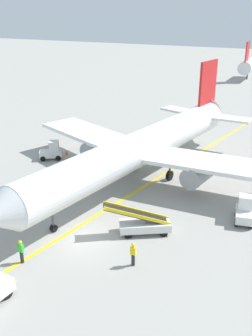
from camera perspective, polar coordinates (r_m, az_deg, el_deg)
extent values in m
plane|color=#9E9B93|center=(29.35, -5.69, -10.22)|extent=(300.00, 300.00, 0.00)
cube|color=yellow|center=(33.41, -2.35, -5.77)|extent=(14.21, 78.83, 0.01)
cylinder|color=white|center=(37.00, 2.07, 2.95)|extent=(8.47, 30.12, 3.30)
cone|color=white|center=(50.74, 12.72, 8.29)|extent=(3.57, 3.30, 3.14)
cube|color=white|center=(35.07, 13.61, 0.49)|extent=(13.14, 4.85, 0.36)
cylinder|color=gray|center=(35.20, 10.37, -0.91)|extent=(2.43, 3.48, 1.90)
cube|color=white|center=(42.63, -5.15, 4.97)|extent=(13.70, 8.95, 0.36)
cylinder|color=gray|center=(41.20, -4.30, 2.90)|extent=(2.43, 3.48, 1.90)
cube|color=red|center=(47.84, 11.88, 12.00)|extent=(0.97, 3.99, 5.20)
cube|color=white|center=(47.12, 14.63, 7.04)|extent=(5.27, 2.38, 0.24)
cube|color=white|center=(49.55, 8.19, 8.28)|extent=(5.63, 3.70, 0.24)
cylinder|color=#4C4C51|center=(29.79, -10.69, -6.51)|extent=(0.20, 0.20, 3.12)
cylinder|color=black|center=(30.42, -10.51, -8.62)|extent=(0.44, 0.61, 0.56)
cylinder|color=#4C4C51|center=(38.17, 6.45, 0.41)|extent=(0.20, 0.20, 3.12)
cylinder|color=black|center=(38.58, 6.38, -1.08)|extent=(0.51, 1.01, 0.96)
cylinder|color=#4C4C51|center=(40.36, 1.06, 1.80)|extent=(0.20, 0.20, 3.12)
cylinder|color=black|center=(40.76, 1.05, 0.38)|extent=(0.51, 1.01, 0.96)
cube|color=black|center=(27.25, -15.13, -4.50)|extent=(2.94, 1.47, 0.60)
cylinder|color=black|center=(24.92, -16.89, -17.13)|extent=(0.27, 0.62, 0.60)
cube|color=silver|center=(32.35, 16.85, -6.51)|extent=(1.75, 2.61, 0.70)
cube|color=silver|center=(32.31, 17.01, -4.76)|extent=(1.24, 1.27, 1.10)
cube|color=black|center=(32.78, 17.00, -4.36)|extent=(0.97, 0.27, 0.77)
cylinder|color=black|center=(33.22, 15.81, -6.27)|extent=(0.34, 0.63, 0.60)
cylinder|color=black|center=(33.29, 17.71, -6.45)|extent=(0.34, 0.63, 0.60)
cylinder|color=black|center=(31.75, 15.80, -7.69)|extent=(0.34, 0.63, 0.60)
cylinder|color=black|center=(31.82, 17.80, -7.87)|extent=(0.34, 0.63, 0.60)
cube|color=silver|center=(44.37, -10.95, 2.08)|extent=(2.72, 2.41, 0.70)
cube|color=silver|center=(44.05, -10.49, 3.20)|extent=(1.47, 1.46, 1.10)
cube|color=black|center=(44.02, -9.82, 3.23)|extent=(0.61, 0.86, 0.77)
cylinder|color=black|center=(44.96, -9.81, 1.95)|extent=(0.62, 0.51, 0.60)
cylinder|color=black|center=(43.92, -9.86, 1.45)|extent=(0.62, 0.51, 0.60)
cylinder|color=black|center=(45.08, -11.95, 1.85)|extent=(0.62, 0.51, 0.60)
cylinder|color=black|center=(44.05, -12.04, 1.35)|extent=(0.62, 0.51, 0.60)
cube|color=silver|center=(29.66, 2.76, -8.39)|extent=(4.02, 3.27, 0.60)
cylinder|color=black|center=(29.13, 0.30, -9.67)|extent=(0.63, 0.50, 0.60)
cylinder|color=black|center=(30.21, 0.06, -8.39)|extent=(0.63, 0.50, 0.60)
cylinder|color=black|center=(29.47, 5.52, -9.37)|extent=(0.63, 0.50, 0.60)
cylinder|color=black|center=(30.54, 5.08, -8.12)|extent=(0.63, 0.50, 0.60)
cube|color=black|center=(29.11, 1.62, -6.84)|extent=(4.72, 3.39, 1.76)
cube|color=yellow|center=(28.66, 1.73, -7.07)|extent=(4.31, 2.70, 1.84)
cube|color=yellow|center=(29.44, 1.52, -6.21)|extent=(4.31, 2.70, 1.84)
cylinder|color=#26262D|center=(27.46, -14.96, -12.45)|extent=(0.24, 0.24, 0.85)
cube|color=green|center=(27.07, -15.11, -11.22)|extent=(0.36, 0.22, 0.56)
sphere|color=beige|center=(26.86, -15.19, -10.52)|extent=(0.20, 0.20, 0.20)
sphere|color=yellow|center=(26.83, -15.20, -10.42)|extent=(0.24, 0.24, 0.24)
cylinder|color=#26262D|center=(26.34, 1.05, -13.24)|extent=(0.24, 0.24, 0.85)
cube|color=yellow|center=(25.93, 1.06, -11.97)|extent=(0.36, 0.22, 0.56)
sphere|color=tan|center=(25.71, 1.06, -11.25)|extent=(0.20, 0.20, 0.20)
sphere|color=yellow|center=(25.68, 1.07, -11.14)|extent=(0.24, 0.24, 0.24)
cone|color=orange|center=(44.34, 0.21, 1.89)|extent=(0.36, 0.36, 0.44)
cone|color=orange|center=(45.54, -8.65, 2.19)|extent=(0.36, 0.36, 0.44)
cylinder|color=silver|center=(98.15, 17.43, 14.03)|extent=(3.00, 10.00, 3.00)
cylinder|color=#3F3F3F|center=(98.47, 17.27, 12.71)|extent=(0.30, 0.30, 1.60)
cube|color=red|center=(94.32, 17.29, 15.90)|extent=(0.24, 3.20, 4.40)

